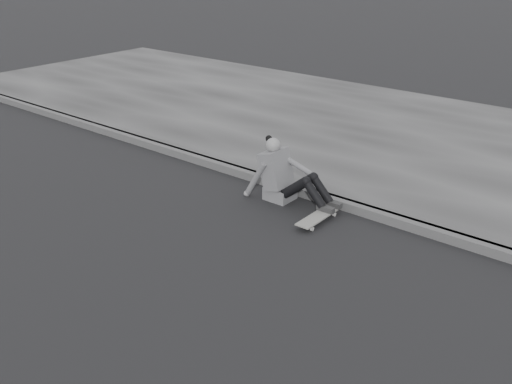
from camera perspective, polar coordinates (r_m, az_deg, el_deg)
ground at (r=5.41m, az=3.37°, el=-13.70°), size 80.00×80.00×0.00m
curb at (r=7.33m, az=15.28°, el=-3.20°), size 24.00×0.16×0.12m
sidewalk at (r=9.98m, az=22.56°, el=3.15°), size 24.00×6.00×0.12m
skateboard at (r=7.30m, az=6.28°, el=-2.46°), size 0.20×0.78×0.09m
seated_woman at (r=7.74m, az=2.82°, el=1.60°), size 1.38×0.46×0.88m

